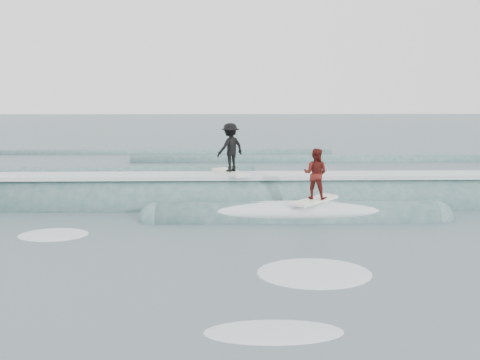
{
  "coord_description": "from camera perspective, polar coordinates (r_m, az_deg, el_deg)",
  "views": [
    {
      "loc": [
        -0.42,
        -12.69,
        4.13
      ],
      "look_at": [
        0.0,
        5.24,
        1.1
      ],
      "focal_mm": 40.0,
      "sensor_mm": 36.0,
      "label": 1
    }
  ],
  "objects": [
    {
      "name": "ground",
      "position": [
        13.35,
        0.54,
        -8.44
      ],
      "size": [
        160.0,
        160.0,
        0.0
      ],
      "primitive_type": "plane",
      "color": "#425B61",
      "rests_on": "ground"
    },
    {
      "name": "whitewater",
      "position": [
        11.76,
        9.02,
        -11.1
      ],
      "size": [
        13.35,
        7.69,
        0.1
      ],
      "color": "white",
      "rests_on": "ground"
    },
    {
      "name": "breaking_wave",
      "position": [
        19.01,
        0.87,
        -2.83
      ],
      "size": [
        23.05,
        3.86,
        2.17
      ],
      "color": "#365B5A",
      "rests_on": "ground"
    },
    {
      "name": "far_swells",
      "position": [
        30.67,
        -4.8,
        1.82
      ],
      "size": [
        37.04,
        8.65,
        0.8
      ],
      "color": "#365B5A",
      "rests_on": "ground"
    },
    {
      "name": "surfer_black",
      "position": [
        19.04,
        -1.04,
        3.29
      ],
      "size": [
        1.39,
        2.03,
        1.82
      ],
      "color": "silver",
      "rests_on": "ground"
    },
    {
      "name": "surfer_red",
      "position": [
        17.18,
        8.05,
        0.33
      ],
      "size": [
        1.74,
        1.86,
        1.72
      ],
      "color": "white",
      "rests_on": "ground"
    }
  ]
}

